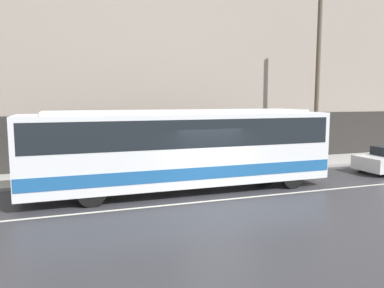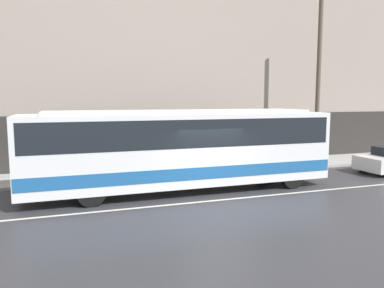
{
  "view_description": "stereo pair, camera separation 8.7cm",
  "coord_description": "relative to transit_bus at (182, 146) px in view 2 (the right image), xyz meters",
  "views": [
    {
      "loc": [
        -5.16,
        -11.9,
        3.56
      ],
      "look_at": [
        -0.28,
        1.83,
        1.83
      ],
      "focal_mm": 35.0,
      "sensor_mm": 36.0,
      "label": 1
    },
    {
      "loc": [
        -5.07,
        -11.93,
        3.56
      ],
      "look_at": [
        -0.28,
        1.83,
        1.83
      ],
      "focal_mm": 35.0,
      "sensor_mm": 36.0,
      "label": 2
    }
  ],
  "objects": [
    {
      "name": "building_facade",
      "position": [
        0.71,
        5.4,
        3.61
      ],
      "size": [
        60.0,
        0.35,
        11.18
      ],
      "color": "gray",
      "rests_on": "ground_plane"
    },
    {
      "name": "utility_pole_near",
      "position": [
        8.46,
        2.84,
        2.6
      ],
      "size": [
        0.23,
        0.23,
        8.51
      ],
      "color": "brown",
      "rests_on": "sidewalk"
    },
    {
      "name": "sidewalk",
      "position": [
        0.71,
        3.72,
        -1.72
      ],
      "size": [
        60.0,
        3.09,
        0.13
      ],
      "color": "#A09E99",
      "rests_on": "ground_plane"
    },
    {
      "name": "transit_bus",
      "position": [
        0.0,
        0.0,
        0.0
      ],
      "size": [
        11.86,
        2.6,
        3.15
      ],
      "color": "white",
      "rests_on": "ground_plane"
    },
    {
      "name": "lane_stripe",
      "position": [
        0.71,
        -1.83,
        -1.78
      ],
      "size": [
        54.0,
        0.14,
        0.01
      ],
      "color": "beige",
      "rests_on": "ground_plane"
    },
    {
      "name": "ground_plane",
      "position": [
        0.71,
        -1.83,
        -1.78
      ],
      "size": [
        60.0,
        60.0,
        0.0
      ],
      "primitive_type": "plane",
      "color": "#333338"
    }
  ]
}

